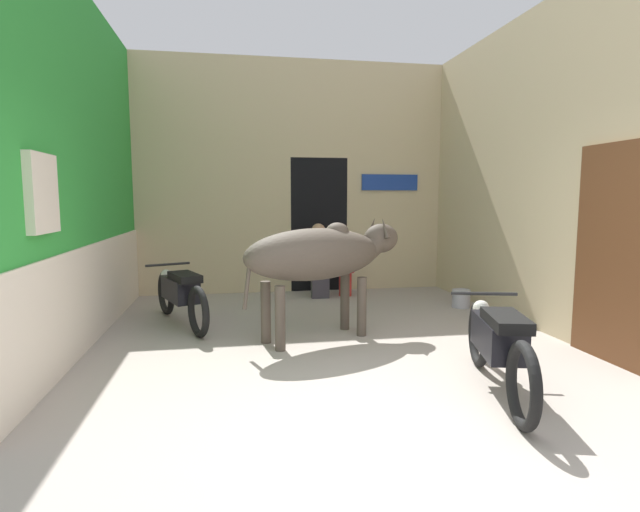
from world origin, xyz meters
The scene contains 10 objects.
ground_plane centered at (0.00, 0.00, 0.00)m, with size 30.00×30.00×0.00m, color #9E9389.
wall_left_shopfront centered at (-2.64, 2.53, 1.86)m, with size 0.25×5.09×3.84m.
wall_back_with_doorway centered at (0.13, 5.32, 1.68)m, with size 5.12×0.93×3.84m.
wall_right_with_door centered at (2.65, 2.50, 1.89)m, with size 0.22×5.09×3.84m.
cow centered at (-0.05, 2.19, 0.95)m, with size 2.04×1.21×1.35m.
motorcycle_near centered at (1.07, 0.38, 0.42)m, with size 0.70×1.87×0.73m.
motorcycle_far centered at (-1.68, 3.07, 0.41)m, with size 0.87×1.81×0.72m.
shopkeeper_seated centered at (0.33, 4.56, 0.62)m, with size 0.39×0.34×1.18m.
plastic_stool centered at (0.76, 4.55, 0.23)m, with size 0.29×0.29×0.42m.
bucket centered at (2.22, 3.41, 0.13)m, with size 0.26×0.26×0.26m.
Camera 1 is at (-1.03, -3.23, 1.57)m, focal length 28.00 mm.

